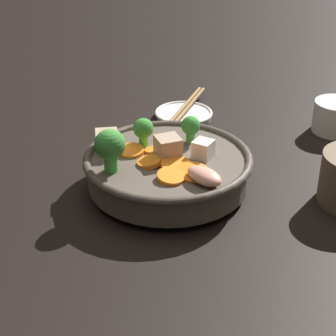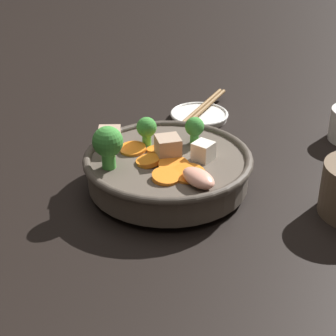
# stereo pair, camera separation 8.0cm
# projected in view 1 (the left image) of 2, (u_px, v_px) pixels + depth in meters

# --- Properties ---
(ground_plane) EXTENTS (3.00, 3.00, 0.00)m
(ground_plane) POSITION_uv_depth(u_px,v_px,m) (168.00, 188.00, 0.81)
(ground_plane) COLOR black
(stirfry_bowl) EXTENTS (0.24, 0.24, 0.11)m
(stirfry_bowl) POSITION_uv_depth(u_px,v_px,m) (167.00, 166.00, 0.79)
(stirfry_bowl) COLOR #51473D
(stirfry_bowl) RESTS_ON ground_plane
(side_saucer) EXTENTS (0.11, 0.11, 0.01)m
(side_saucer) POSITION_uv_depth(u_px,v_px,m) (184.00, 114.00, 1.03)
(side_saucer) COLOR white
(side_saucer) RESTS_ON ground_plane
(tea_cup) EXTENTS (0.08, 0.08, 0.05)m
(tea_cup) POSITION_uv_depth(u_px,v_px,m) (336.00, 116.00, 0.97)
(tea_cup) COLOR white
(tea_cup) RESTS_ON ground_plane
(chopsticks_pair) EXTENTS (0.14, 0.19, 0.01)m
(chopsticks_pair) POSITION_uv_depth(u_px,v_px,m) (184.00, 110.00, 1.02)
(chopsticks_pair) COLOR olive
(chopsticks_pair) RESTS_ON side_saucer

